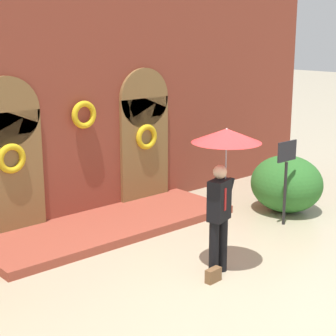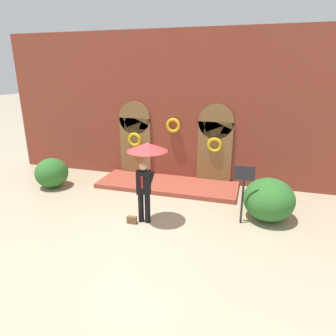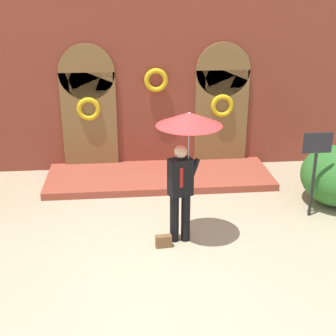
% 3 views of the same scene
% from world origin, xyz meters
% --- Properties ---
extents(ground_plane, '(80.00, 80.00, 0.00)m').
position_xyz_m(ground_plane, '(0.00, 0.00, 0.00)').
color(ground_plane, tan).
extents(building_facade, '(14.00, 2.30, 5.60)m').
position_xyz_m(building_facade, '(-0.00, 4.15, 2.68)').
color(building_facade, brown).
rests_on(building_facade, ground).
extents(person_with_umbrella, '(1.10, 1.10, 2.36)m').
position_xyz_m(person_with_umbrella, '(0.24, 0.25, 1.91)').
color(person_with_umbrella, black).
rests_on(person_with_umbrella, ground).
extents(handbag, '(0.29, 0.14, 0.22)m').
position_xyz_m(handbag, '(-0.17, 0.05, 0.11)').
color(handbag, brown).
rests_on(handbag, ground).
extents(sign_post, '(0.56, 0.06, 1.72)m').
position_xyz_m(sign_post, '(2.82, 0.97, 1.16)').
color(sign_post, black).
rests_on(sign_post, ground).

